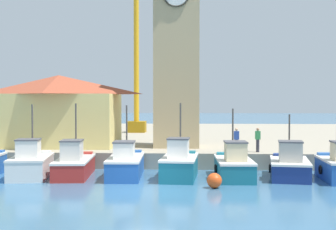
{
  "coord_description": "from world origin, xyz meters",
  "views": [
    {
      "loc": [
        2.3,
        -23.45,
        4.47
      ],
      "look_at": [
        0.53,
        8.79,
        3.5
      ],
      "focal_mm": 50.0,
      "sensor_mm": 36.0,
      "label": 1
    }
  ],
  "objects_px": {
    "fishing_boat_center": "(126,164)",
    "fishing_boat_right_outer": "(290,166)",
    "fishing_boat_right_inner": "(234,165)",
    "clock_tower": "(177,35)",
    "mooring_buoy": "(214,181)",
    "fishing_boat_mid_left": "(74,164)",
    "dock_worker_along_quay": "(236,140)",
    "port_crane_near": "(138,54)",
    "fishing_boat_left_inner": "(31,164)",
    "warehouse_left": "(59,110)",
    "dock_worker_near_tower": "(258,139)",
    "fishing_boat_mid_right": "(179,164)"
  },
  "relations": [
    {
      "from": "fishing_boat_right_inner",
      "to": "port_crane_near",
      "type": "bearing_deg",
      "value": 109.43
    },
    {
      "from": "fishing_boat_right_inner",
      "to": "fishing_boat_center",
      "type": "bearing_deg",
      "value": 177.58
    },
    {
      "from": "warehouse_left",
      "to": "dock_worker_along_quay",
      "type": "relative_size",
      "value": 5.61
    },
    {
      "from": "fishing_boat_mid_right",
      "to": "fishing_boat_right_inner",
      "type": "height_order",
      "value": "fishing_boat_mid_right"
    },
    {
      "from": "fishing_boat_left_inner",
      "to": "mooring_buoy",
      "type": "xyz_separation_m",
      "value": [
        10.57,
        -2.8,
        -0.4
      ]
    },
    {
      "from": "warehouse_left",
      "to": "fishing_boat_mid_right",
      "type": "bearing_deg",
      "value": -40.48
    },
    {
      "from": "fishing_boat_right_inner",
      "to": "clock_tower",
      "type": "bearing_deg",
      "value": 114.39
    },
    {
      "from": "fishing_boat_right_outer",
      "to": "warehouse_left",
      "type": "height_order",
      "value": "warehouse_left"
    },
    {
      "from": "fishing_boat_left_inner",
      "to": "mooring_buoy",
      "type": "relative_size",
      "value": 5.67
    },
    {
      "from": "fishing_boat_mid_left",
      "to": "fishing_boat_center",
      "type": "distance_m",
      "value": 3.07
    },
    {
      "from": "port_crane_near",
      "to": "dock_worker_along_quay",
      "type": "bearing_deg",
      "value": -65.67
    },
    {
      "from": "port_crane_near",
      "to": "clock_tower",
      "type": "bearing_deg",
      "value": -73.12
    },
    {
      "from": "port_crane_near",
      "to": "mooring_buoy",
      "type": "distance_m",
      "value": 29.48
    },
    {
      "from": "fishing_boat_right_outer",
      "to": "dock_worker_along_quay",
      "type": "distance_m",
      "value": 4.85
    },
    {
      "from": "fishing_boat_mid_right",
      "to": "dock_worker_near_tower",
      "type": "height_order",
      "value": "fishing_boat_mid_right"
    },
    {
      "from": "fishing_boat_right_outer",
      "to": "mooring_buoy",
      "type": "relative_size",
      "value": 6.12
    },
    {
      "from": "clock_tower",
      "to": "mooring_buoy",
      "type": "distance_m",
      "value": 14.43
    },
    {
      "from": "fishing_boat_mid_left",
      "to": "fishing_boat_mid_right",
      "type": "height_order",
      "value": "fishing_boat_mid_right"
    },
    {
      "from": "port_crane_near",
      "to": "dock_worker_along_quay",
      "type": "relative_size",
      "value": 13.01
    },
    {
      "from": "fishing_boat_center",
      "to": "fishing_boat_right_outer",
      "type": "bearing_deg",
      "value": 0.05
    },
    {
      "from": "fishing_boat_mid_left",
      "to": "fishing_boat_right_outer",
      "type": "relative_size",
      "value": 1.09
    },
    {
      "from": "fishing_boat_mid_left",
      "to": "fishing_boat_left_inner",
      "type": "bearing_deg",
      "value": -167.52
    },
    {
      "from": "fishing_boat_center",
      "to": "fishing_boat_right_outer",
      "type": "xyz_separation_m",
      "value": [
        9.57,
        0.01,
        -0.03
      ]
    },
    {
      "from": "fishing_boat_right_inner",
      "to": "clock_tower",
      "type": "distance_m",
      "value": 12.25
    },
    {
      "from": "port_crane_near",
      "to": "fishing_boat_left_inner",
      "type": "bearing_deg",
      "value": -97.96
    },
    {
      "from": "fishing_boat_center",
      "to": "fishing_boat_right_inner",
      "type": "height_order",
      "value": "fishing_boat_center"
    },
    {
      "from": "fishing_boat_mid_right",
      "to": "dock_worker_near_tower",
      "type": "relative_size",
      "value": 2.73
    },
    {
      "from": "fishing_boat_center",
      "to": "dock_worker_near_tower",
      "type": "xyz_separation_m",
      "value": [
        8.29,
        4.07,
        1.15
      ]
    },
    {
      "from": "warehouse_left",
      "to": "dock_worker_along_quay",
      "type": "bearing_deg",
      "value": -15.51
    },
    {
      "from": "fishing_boat_right_inner",
      "to": "dock_worker_along_quay",
      "type": "distance_m",
      "value": 4.31
    },
    {
      "from": "fishing_boat_left_inner",
      "to": "clock_tower",
      "type": "distance_m",
      "value": 14.5
    },
    {
      "from": "dock_worker_along_quay",
      "to": "fishing_boat_mid_left",
      "type": "bearing_deg",
      "value": -158.4
    },
    {
      "from": "fishing_boat_mid_left",
      "to": "fishing_boat_right_outer",
      "type": "height_order",
      "value": "fishing_boat_mid_left"
    },
    {
      "from": "dock_worker_near_tower",
      "to": "fishing_boat_center",
      "type": "bearing_deg",
      "value": -153.83
    },
    {
      "from": "fishing_boat_mid_left",
      "to": "dock_worker_near_tower",
      "type": "height_order",
      "value": "fishing_boat_mid_left"
    },
    {
      "from": "warehouse_left",
      "to": "fishing_boat_right_inner",
      "type": "bearing_deg",
      "value": -31.73
    },
    {
      "from": "fishing_boat_right_outer",
      "to": "port_crane_near",
      "type": "height_order",
      "value": "port_crane_near"
    },
    {
      "from": "fishing_boat_mid_left",
      "to": "warehouse_left",
      "type": "xyz_separation_m",
      "value": [
        -3.1,
        7.54,
        3.07
      ]
    },
    {
      "from": "fishing_boat_mid_left",
      "to": "dock_worker_along_quay",
      "type": "bearing_deg",
      "value": 21.6
    },
    {
      "from": "mooring_buoy",
      "to": "dock_worker_along_quay",
      "type": "bearing_deg",
      "value": 76.24
    },
    {
      "from": "clock_tower",
      "to": "dock_worker_near_tower",
      "type": "xyz_separation_m",
      "value": [
        5.52,
        -3.55,
        -7.51
      ]
    },
    {
      "from": "fishing_boat_right_outer",
      "to": "fishing_boat_center",
      "type": "bearing_deg",
      "value": -179.95
    },
    {
      "from": "fishing_boat_mid_left",
      "to": "fishing_boat_center",
      "type": "relative_size",
      "value": 0.98
    },
    {
      "from": "port_crane_near",
      "to": "warehouse_left",
      "type": "bearing_deg",
      "value": -104.11
    },
    {
      "from": "fishing_boat_left_inner",
      "to": "fishing_boat_right_inner",
      "type": "bearing_deg",
      "value": 1.66
    },
    {
      "from": "fishing_boat_right_outer",
      "to": "dock_worker_near_tower",
      "type": "relative_size",
      "value": 2.95
    },
    {
      "from": "fishing_boat_mid_left",
      "to": "dock_worker_near_tower",
      "type": "bearing_deg",
      "value": 20.06
    },
    {
      "from": "fishing_boat_left_inner",
      "to": "port_crane_near",
      "type": "xyz_separation_m",
      "value": [
        3.39,
        24.27,
        8.82
      ]
    },
    {
      "from": "fishing_boat_right_outer",
      "to": "mooring_buoy",
      "type": "height_order",
      "value": "fishing_boat_right_outer"
    },
    {
      "from": "dock_worker_near_tower",
      "to": "fishing_boat_mid_left",
      "type": "bearing_deg",
      "value": -159.94
    }
  ]
}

